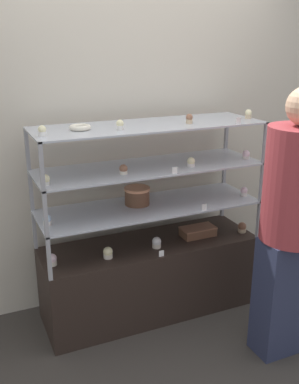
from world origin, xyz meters
TOP-DOWN VIEW (x-y plane):
  - ground_plane at (0.00, 0.00)m, footprint 20.00×20.00m
  - back_wall at (0.00, 0.40)m, footprint 8.00×0.05m
  - display_base at (0.00, 0.00)m, footprint 1.56×0.51m
  - display_riser_lower at (0.00, 0.00)m, footprint 1.56×0.51m
  - display_riser_middle at (0.00, 0.00)m, footprint 1.56×0.51m
  - display_riser_upper at (0.00, 0.00)m, footprint 1.56×0.51m
  - layer_cake_centerpiece at (-0.07, 0.06)m, footprint 0.18×0.18m
  - sheet_cake_frosted at (0.38, -0.03)m, footprint 0.26×0.14m
  - cupcake_0 at (-0.72, -0.05)m, footprint 0.06×0.06m
  - cupcake_1 at (-0.35, -0.11)m, footprint 0.06×0.06m
  - cupcake_2 at (0.01, -0.09)m, footprint 0.06×0.06m
  - cupcake_3 at (0.72, -0.11)m, footprint 0.06×0.06m
  - price_tag_0 at (-0.02, -0.23)m, footprint 0.04×0.00m
  - cupcake_4 at (-0.73, -0.07)m, footprint 0.05×0.05m
  - cupcake_5 at (0.73, -0.10)m, footprint 0.05×0.05m
  - price_tag_1 at (0.31, -0.23)m, footprint 0.04×0.00m
  - cupcake_6 at (-0.74, -0.13)m, footprint 0.05×0.05m
  - cupcake_7 at (-0.23, -0.11)m, footprint 0.05×0.05m
  - cupcake_8 at (0.26, -0.12)m, footprint 0.05×0.05m
  - cupcake_9 at (0.72, -0.10)m, footprint 0.05×0.05m
  - price_tag_2 at (0.07, -0.23)m, footprint 0.04×0.00m
  - cupcake_10 at (-0.73, -0.11)m, footprint 0.05×0.05m
  - cupcake_11 at (-0.25, -0.11)m, footprint 0.05×0.05m
  - cupcake_12 at (0.26, -0.08)m, footprint 0.05×0.05m
  - cupcake_13 at (0.74, -0.07)m, footprint 0.05×0.05m
  - price_tag_3 at (0.54, -0.23)m, footprint 0.04×0.00m
  - donut_glazed at (-0.47, -0.00)m, footprint 0.13×0.13m
  - customer_figure at (0.61, -0.77)m, footprint 0.40×0.40m

SIDE VIEW (x-z plane):
  - ground_plane at x=0.00m, z-range 0.00..0.00m
  - display_base at x=0.00m, z-range 0.00..0.55m
  - price_tag_0 at x=-0.02m, z-range 0.55..0.60m
  - sheet_cake_frosted at x=0.38m, z-range 0.55..0.62m
  - cupcake_0 at x=-0.72m, z-range 0.55..0.63m
  - cupcake_1 at x=-0.35m, z-range 0.55..0.63m
  - cupcake_2 at x=0.01m, z-range 0.55..0.63m
  - cupcake_3 at x=0.72m, z-range 0.55..0.63m
  - display_riser_lower at x=0.00m, z-range 0.68..0.97m
  - price_tag_1 at x=0.31m, z-range 0.84..0.89m
  - cupcake_4 at x=-0.73m, z-range 0.84..0.91m
  - cupcake_5 at x=0.73m, z-range 0.84..0.91m
  - layer_cake_centerpiece at x=-0.07m, z-range 0.84..0.97m
  - customer_figure at x=0.61m, z-range 0.06..1.77m
  - display_riser_middle at x=0.00m, z-range 0.97..1.26m
  - price_tag_2 at x=0.07m, z-range 1.13..1.17m
  - cupcake_6 at x=-0.74m, z-range 1.13..1.19m
  - cupcake_7 at x=-0.23m, z-range 1.13..1.19m
  - cupcake_8 at x=0.26m, z-range 1.13..1.19m
  - cupcake_9 at x=0.72m, z-range 1.13..1.19m
  - back_wall at x=0.00m, z-range 0.00..2.60m
  - display_riser_upper at x=0.00m, z-range 1.26..1.55m
  - donut_glazed at x=-0.47m, z-range 1.42..1.45m
  - price_tag_3 at x=0.54m, z-range 1.42..1.46m
  - cupcake_10 at x=-0.73m, z-range 1.42..1.48m
  - cupcake_11 at x=-0.25m, z-range 1.42..1.48m
  - cupcake_12 at x=0.26m, z-range 1.42..1.48m
  - cupcake_13 at x=0.74m, z-range 1.42..1.48m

